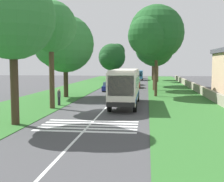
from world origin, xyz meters
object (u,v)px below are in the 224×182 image
(roadside_tree_left_4, at_px, (49,28))
(roadside_tree_right_0, at_px, (154,46))
(roadside_tree_right_2, at_px, (153,53))
(pedestrian, at_px, (59,97))
(trailing_car_1, at_px, (135,84))
(roadside_tree_right_3, at_px, (155,34))
(roadside_tree_right_1, at_px, (157,52))
(roadside_tree_left_1, at_px, (11,19))
(coach_bus, at_px, (125,85))
(trailing_minibus_0, at_px, (139,74))
(roadside_tree_left_3, at_px, (64,45))
(roadside_tree_right_4, at_px, (154,49))
(roadside_tree_left_0, at_px, (117,52))
(utility_pole, at_px, (156,68))
(trailing_car_0, at_px, (109,87))
(trailing_car_3, at_px, (121,80))
(roadside_tree_left_2, at_px, (112,58))
(trailing_car_2, at_px, (136,82))

(roadside_tree_left_4, relative_size, roadside_tree_right_0, 0.88)
(roadside_tree_right_2, xyz_separation_m, pedestrian, (-49.41, 10.28, -6.11))
(pedestrian, bearing_deg, trailing_car_1, -15.93)
(roadside_tree_left_4, distance_m, roadside_tree_right_3, 15.58)
(pedestrian, bearing_deg, roadside_tree_right_0, -19.53)
(roadside_tree_right_1, height_order, pedestrian, roadside_tree_right_1)
(roadside_tree_left_1, bearing_deg, roadside_tree_right_3, -27.62)
(roadside_tree_left_1, distance_m, pedestrian, 11.66)
(coach_bus, xyz_separation_m, trailing_minibus_0, (48.46, 0.04, -0.60))
(coach_bus, xyz_separation_m, roadside_tree_left_3, (7.02, 8.33, 4.50))
(roadside_tree_right_4, bearing_deg, coach_bus, 170.07)
(roadside_tree_right_0, bearing_deg, roadside_tree_left_0, 17.67)
(roadside_tree_right_3, bearing_deg, utility_pole, -4.11)
(roadside_tree_right_0, distance_m, roadside_tree_right_3, 18.73)
(trailing_minibus_0, distance_m, roadside_tree_left_4, 52.03)
(coach_bus, relative_size, roadside_tree_left_0, 1.08)
(roadside_tree_left_0, relative_size, roadside_tree_left_4, 1.01)
(trailing_car_0, distance_m, roadside_tree_right_4, 9.41)
(trailing_car_1, bearing_deg, trailing_car_3, 15.83)
(roadside_tree_right_1, xyz_separation_m, utility_pole, (-26.84, 1.05, -3.18))
(pedestrian, bearing_deg, roadside_tree_left_4, 173.98)
(roadside_tree_left_2, bearing_deg, roadside_tree_right_4, -161.81)
(roadside_tree_left_0, distance_m, pedestrian, 61.41)
(trailing_car_3, distance_m, trailing_minibus_0, 12.33)
(roadside_tree_left_2, bearing_deg, trailing_minibus_0, -106.25)
(roadside_tree_right_3, distance_m, pedestrian, 15.70)
(roadside_tree_right_2, bearing_deg, utility_pole, 179.90)
(roadside_tree_left_0, xyz_separation_m, roadside_tree_left_4, (-63.03, 0.01, -0.24))
(roadside_tree_left_1, xyz_separation_m, roadside_tree_right_4, (28.63, -10.32, -0.64))
(trailing_car_1, bearing_deg, utility_pole, -160.25)
(coach_bus, xyz_separation_m, trailing_car_2, (30.40, 0.11, -1.48))
(trailing_car_3, bearing_deg, roadside_tree_left_4, 175.32)
(roadside_tree_right_0, xyz_separation_m, roadside_tree_right_3, (-18.72, 0.26, 0.44))
(roadside_tree_left_1, height_order, pedestrian, roadside_tree_left_1)
(trailing_car_2, xyz_separation_m, trailing_car_3, (6.34, 3.66, 0.00))
(pedestrian, bearing_deg, trailing_minibus_0, -7.81)
(trailing_car_2, bearing_deg, roadside_tree_right_2, -11.14)
(trailing_car_0, height_order, roadside_tree_right_1, roadside_tree_right_1)
(trailing_car_2, height_order, roadside_tree_right_3, roadside_tree_right_3)
(trailing_car_3, xyz_separation_m, trailing_minibus_0, (11.72, -3.73, 0.88))
(roadside_tree_left_4, bearing_deg, roadside_tree_right_2, -11.53)
(roadside_tree_right_0, xyz_separation_m, roadside_tree_right_4, (-9.64, 0.16, -0.95))
(coach_bus, relative_size, trailing_car_1, 2.60)
(roadside_tree_left_4, xyz_separation_m, roadside_tree_right_1, (43.44, -11.48, -0.71))
(trailing_car_3, distance_m, roadside_tree_left_4, 40.22)
(trailing_car_0, bearing_deg, roadside_tree_right_1, -18.84)
(trailing_car_2, bearing_deg, trailing_car_3, 29.99)
(roadside_tree_right_2, bearing_deg, roadside_tree_right_4, 179.42)
(roadside_tree_right_0, height_order, pedestrian, roadside_tree_right_0)
(roadside_tree_right_2, relative_size, pedestrian, 5.76)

